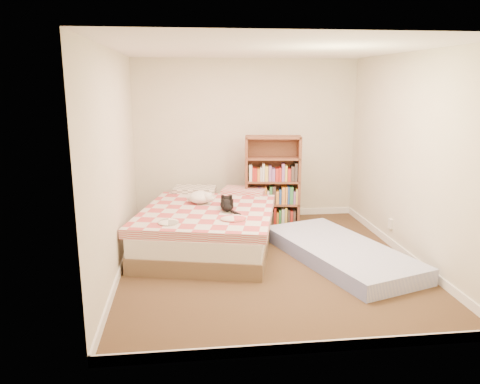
{
  "coord_description": "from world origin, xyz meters",
  "views": [
    {
      "loc": [
        -0.96,
        -5.3,
        2.15
      ],
      "look_at": [
        -0.3,
        0.3,
        0.82
      ],
      "focal_mm": 35.0,
      "sensor_mm": 36.0,
      "label": 1
    }
  ],
  "objects": [
    {
      "name": "black_cat",
      "position": [
        -0.45,
        0.51,
        0.61
      ],
      "size": [
        0.22,
        0.64,
        0.15
      ],
      "rotation": [
        0.0,
        0.0,
        -0.06
      ],
      "color": "black",
      "rests_on": "bed"
    },
    {
      "name": "floor_mattress",
      "position": [
        0.9,
        -0.05,
        0.1
      ],
      "size": [
        1.6,
        2.35,
        0.19
      ],
      "primitive_type": "cube",
      "rotation": [
        0.0,
        0.0,
        0.32
      ],
      "color": "#7B89CD",
      "rests_on": "room"
    },
    {
      "name": "bed",
      "position": [
        -0.67,
        0.71,
        0.27
      ],
      "size": [
        2.06,
        2.56,
        0.6
      ],
      "rotation": [
        0.0,
        0.0,
        -0.23
      ],
      "color": "brown",
      "rests_on": "room"
    },
    {
      "name": "white_dog",
      "position": [
        -0.78,
        0.86,
        0.62
      ],
      "size": [
        0.35,
        0.37,
        0.16
      ],
      "rotation": [
        0.0,
        0.0,
        0.11
      ],
      "color": "silver",
      "rests_on": "bed"
    },
    {
      "name": "room",
      "position": [
        0.0,
        0.0,
        1.2
      ],
      "size": [
        3.51,
        4.01,
        2.51
      ],
      "color": "#44321D",
      "rests_on": "ground"
    },
    {
      "name": "bookshelf",
      "position": [
        0.32,
        1.48,
        0.52
      ],
      "size": [
        0.86,
        0.39,
        1.37
      ],
      "rotation": [
        0.0,
        0.0,
        -0.14
      ],
      "color": "#542D1C",
      "rests_on": "room"
    }
  ]
}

